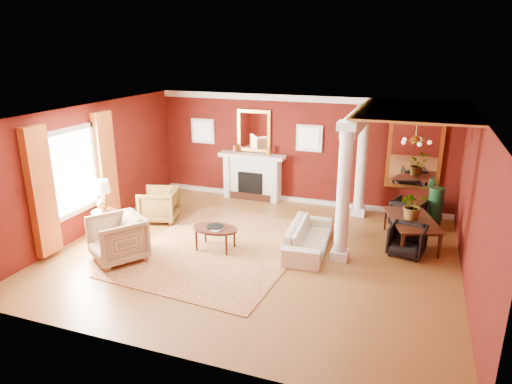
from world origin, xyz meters
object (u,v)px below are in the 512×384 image
at_px(sofa, 309,233).
at_px(dining_table, 413,224).
at_px(armchair_leopard, 159,203).
at_px(side_table, 102,200).
at_px(armchair_stripe, 117,237).
at_px(coffee_table, 215,230).

bearing_deg(sofa, dining_table, -64.86).
relative_size(sofa, armchair_leopard, 2.23).
distance_m(sofa, side_table, 4.58).
xyz_separation_m(armchair_stripe, dining_table, (5.53, 2.84, -0.05)).
height_order(armchair_leopard, dining_table, dining_table).
bearing_deg(armchair_leopard, armchair_stripe, -5.33).
height_order(armchair_leopard, side_table, side_table).
xyz_separation_m(sofa, armchair_stripe, (-3.50, -1.73, 0.11)).
height_order(coffee_table, side_table, side_table).
distance_m(side_table, dining_table, 6.81).
bearing_deg(sofa, armchair_leopard, 79.91).
bearing_deg(armchair_stripe, dining_table, 61.73).
relative_size(armchair_leopard, dining_table, 0.55).
bearing_deg(side_table, armchair_leopard, 65.64).
distance_m(armchair_leopard, coffee_table, 2.28).
bearing_deg(armchair_leopard, dining_table, 81.21).
bearing_deg(dining_table, armchair_leopard, 78.49).
xyz_separation_m(sofa, coffee_table, (-1.86, -0.62, 0.06)).
xyz_separation_m(armchair_stripe, side_table, (-0.98, 0.86, 0.37)).
relative_size(sofa, dining_table, 1.22).
relative_size(side_table, dining_table, 0.82).
height_order(sofa, dining_table, dining_table).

